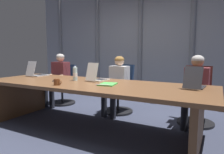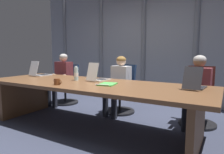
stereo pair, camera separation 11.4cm
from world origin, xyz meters
name	(u,v)px [view 2 (the right image)]	position (x,y,z in m)	size (l,w,h in m)	color
ground_plane	(91,128)	(0.00, 0.00, 0.00)	(12.76, 12.76, 0.00)	#383D51
conference_table	(90,92)	(0.00, 0.00, 0.59)	(3.64, 1.22, 0.74)	brown
curtain_backdrop	(145,39)	(0.00, 2.30, 1.54)	(6.38, 0.17, 3.09)	gray
laptop_left_end	(40,73)	(-1.45, 0.26, 0.79)	(0.27, 0.42, 0.30)	#A8ADB7
laptop_left_mid	(98,77)	(-0.02, 0.25, 0.79)	(0.26, 0.42, 0.30)	beige
laptop_center	(195,84)	(1.49, 0.25, 0.79)	(0.26, 0.44, 0.29)	#2D2D33
office_chair_left_end	(67,88)	(-1.48, 1.06, 0.35)	(0.60, 0.60, 0.92)	navy
office_chair_left_mid	(121,94)	(0.00, 1.06, 0.36)	(0.60, 0.61, 0.96)	navy
office_chair_center	(198,103)	(1.45, 1.06, 0.37)	(0.60, 0.60, 0.98)	#511E19
person_left_end	(61,76)	(-1.49, 0.90, 0.67)	(0.43, 0.56, 1.18)	brown
person_left_mid	(118,81)	(0.02, 0.90, 0.65)	(0.40, 0.57, 1.13)	silver
person_center	(197,86)	(1.44, 0.90, 0.67)	(0.40, 0.56, 1.16)	brown
water_bottle_primary	(76,74)	(-0.36, 0.09, 0.85)	(0.08, 0.08, 0.24)	silver
coffee_mug_near	(57,82)	(-0.29, -0.41, 0.78)	(0.13, 0.09, 0.09)	brown
conference_mic_left_side	(56,80)	(-0.60, -0.12, 0.75)	(0.11, 0.11, 0.04)	black
spiral_notepad	(107,84)	(0.34, -0.04, 0.74)	(0.27, 0.34, 0.03)	#4CB74C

